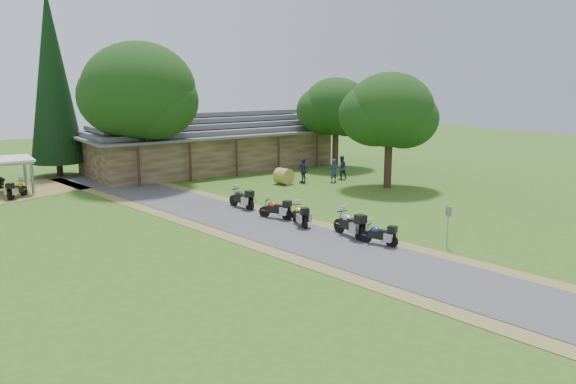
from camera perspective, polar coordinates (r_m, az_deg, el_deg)
ground at (r=25.78m, az=4.84°, el=-5.70°), size 120.00×120.00×0.00m
driveway at (r=28.57m, az=-1.07°, el=-3.95°), size 51.95×51.95×0.00m
lodge at (r=48.40m, az=-7.90°, el=5.22°), size 21.40×9.40×4.90m
motorcycle_row_a at (r=26.28m, az=9.21°, el=-4.16°), size 1.11×1.76×1.15m
motorcycle_row_b at (r=27.44m, az=6.28°, el=-3.10°), size 0.80×2.14×1.44m
motorcycle_row_c at (r=29.41m, az=1.21°, el=-2.24°), size 1.10×1.94×1.26m
motorcycle_row_d at (r=30.81m, az=-1.26°, el=-1.62°), size 1.36×1.88×1.24m
motorcycle_row_e at (r=33.42m, az=-4.75°, el=-0.55°), size 0.89×2.02×1.33m
motorcycle_carport_a at (r=40.25m, az=-25.82°, el=0.33°), size 1.67×1.78×1.26m
person_a at (r=41.91m, az=4.63°, el=2.39°), size 0.60×0.44×2.06m
person_b at (r=43.23m, az=5.44°, el=2.71°), size 0.70×0.57×2.14m
person_c at (r=41.56m, az=1.54°, el=2.42°), size 0.45×0.62×2.16m
hay_bale at (r=41.04m, az=-0.45°, el=1.61°), size 1.36×1.28×1.18m
sign_post at (r=26.55m, az=15.91°, el=-3.43°), size 0.35×0.06×1.93m
oak_lodge_left at (r=42.05m, az=-14.82°, el=8.18°), size 8.09×8.09×10.96m
oak_lodge_right at (r=48.76m, az=4.89°, el=7.47°), size 5.80×5.80×8.52m
oak_driveway at (r=39.90m, az=10.26°, el=6.71°), size 6.10×6.10×8.85m
cedar_near at (r=47.69m, az=-22.78°, el=10.11°), size 4.11×4.11×14.43m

